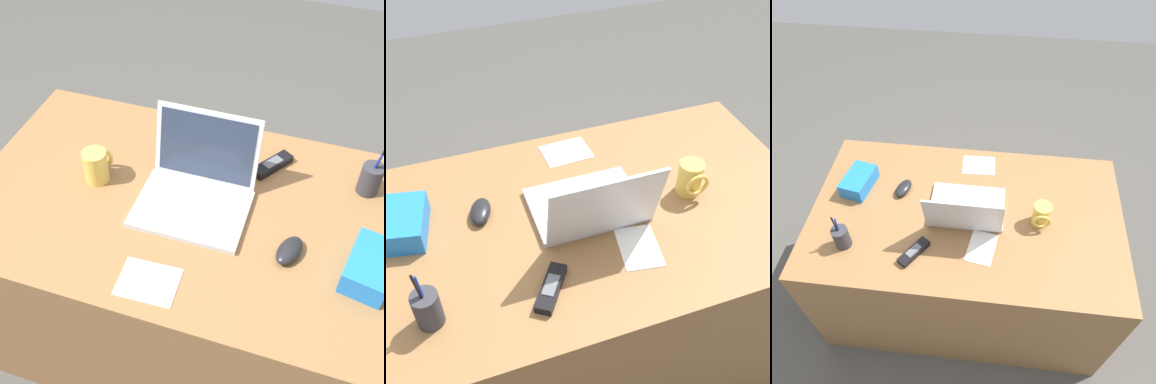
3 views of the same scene
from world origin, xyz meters
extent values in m
plane|color=#4C4944|center=(0.00, 0.00, 0.00)|extent=(6.00, 6.00, 0.00)
cube|color=olive|center=(0.00, 0.00, 0.36)|extent=(1.36, 0.81, 0.71)
cube|color=silver|center=(0.00, -0.03, 0.72)|extent=(0.32, 0.23, 0.02)
cube|color=silver|center=(0.00, -0.01, 0.73)|extent=(0.27, 0.12, 0.00)
cube|color=silver|center=(0.00, -0.10, 0.73)|extent=(0.09, 0.05, 0.00)
cube|color=silver|center=(0.00, 0.12, 0.84)|extent=(0.31, 0.06, 0.22)
cube|color=#283347|center=(0.00, 0.11, 0.84)|extent=(0.29, 0.05, 0.20)
ellipsoid|color=black|center=(0.30, -0.09, 0.73)|extent=(0.09, 0.12, 0.03)
cylinder|color=#E0BC4C|center=(-0.32, 0.01, 0.76)|extent=(0.07, 0.07, 0.11)
torus|color=#E0BC4C|center=(-0.32, 0.05, 0.77)|extent=(0.08, 0.01, 0.08)
cube|color=black|center=(0.19, 0.23, 0.72)|extent=(0.12, 0.14, 0.02)
cube|color=#595B60|center=(0.19, 0.23, 0.74)|extent=(0.06, 0.07, 0.00)
cylinder|color=#333338|center=(0.48, 0.22, 0.76)|extent=(0.06, 0.06, 0.10)
cylinder|color=#1933B2|center=(0.48, 0.22, 0.80)|extent=(0.02, 0.03, 0.13)
cylinder|color=black|center=(0.48, 0.22, 0.81)|extent=(0.02, 0.02, 0.15)
cube|color=blue|center=(0.51, -0.10, 0.75)|extent=(0.14, 0.20, 0.07)
cube|color=white|center=(-0.08, 0.17, 0.71)|extent=(0.13, 0.17, 0.00)
cube|color=white|center=(-0.03, -0.30, 0.71)|extent=(0.16, 0.13, 0.00)
camera|label=1|loc=(0.31, -0.95, 1.80)|focal=46.81mm
camera|label=2|loc=(0.37, 0.95, 1.73)|focal=46.08mm
camera|label=3|loc=(-0.11, 1.01, 2.04)|focal=35.75mm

